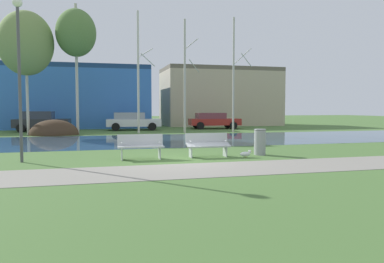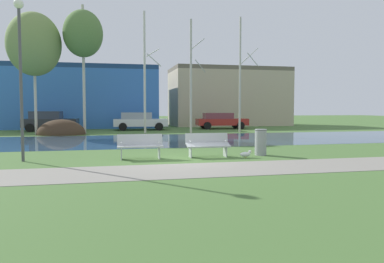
{
  "view_description": "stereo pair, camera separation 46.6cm",
  "coord_description": "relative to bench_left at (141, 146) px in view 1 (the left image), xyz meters",
  "views": [
    {
      "loc": [
        -2.77,
        -12.33,
        1.8
      ],
      "look_at": [
        0.7,
        0.9,
        0.93
      ],
      "focal_mm": 34.7,
      "sensor_mm": 36.0,
      "label": 1
    },
    {
      "loc": [
        -2.32,
        -12.44,
        1.8
      ],
      "look_at": [
        0.7,
        0.9,
        0.93
      ],
      "focal_mm": 34.7,
      "sensor_mm": 36.0,
      "label": 2
    }
  ],
  "objects": [
    {
      "name": "parked_sedan_second_white",
      "position": [
        1.41,
        17.32,
        0.29
      ],
      "size": [
        4.44,
        2.27,
        1.44
      ],
      "color": "silver",
      "rests_on": "ground"
    },
    {
      "name": "soil_mound",
      "position": [
        -4.2,
        13.26,
        -0.47
      ],
      "size": [
        3.21,
        2.43,
        2.06
      ],
      "primitive_type": "ellipsoid",
      "color": "#423021",
      "rests_on": "ground"
    },
    {
      "name": "birch_center_left",
      "position": [
        1.53,
        13.79,
        3.92
      ],
      "size": [
        1.28,
        2.24,
        8.68
      ],
      "color": "beige",
      "rests_on": "ground"
    },
    {
      "name": "birch_left",
      "position": [
        -2.67,
        13.33,
        6.32
      ],
      "size": [
        2.65,
        2.65,
        8.75
      ],
      "color": "#BCB7A8",
      "rests_on": "ground"
    },
    {
      "name": "parked_hatch_third_red",
      "position": [
        8.4,
        17.6,
        0.26
      ],
      "size": [
        4.47,
        2.19,
        1.38
      ],
      "color": "maroon",
      "rests_on": "ground"
    },
    {
      "name": "ground_plane",
      "position": [
        1.23,
        9.35,
        -0.47
      ],
      "size": [
        120.0,
        120.0,
        0.0
      ],
      "primitive_type": "plane",
      "color": "#476B33"
    },
    {
      "name": "river_band",
      "position": [
        1.23,
        7.57,
        -0.47
      ],
      "size": [
        80.0,
        8.56,
        0.01
      ],
      "primitive_type": "cube",
      "color": "#33516B",
      "rests_on": "ground"
    },
    {
      "name": "building_blue_store",
      "position": [
        -5.49,
        24.06,
        2.33
      ],
      "size": [
        17.6,
        8.97,
        5.6
      ],
      "color": "#3870C6",
      "rests_on": "ground"
    },
    {
      "name": "birch_far_left",
      "position": [
        -5.82,
        13.44,
        5.54
      ],
      "size": [
        3.49,
        3.49,
        8.11
      ],
      "color": "#BCB7A8",
      "rests_on": "ground"
    },
    {
      "name": "building_beige_block",
      "position": [
        11.22,
        24.09,
        2.49
      ],
      "size": [
        11.85,
        6.12,
        5.92
      ],
      "color": "#BCAD8E",
      "rests_on": "ground"
    },
    {
      "name": "parked_van_nearest_dark",
      "position": [
        -5.53,
        17.35,
        0.33
      ],
      "size": [
        4.13,
        2.27,
        1.55
      ],
      "color": "#282B30",
      "rests_on": "ground"
    },
    {
      "name": "birch_center",
      "position": [
        4.75,
        12.96,
        3.64
      ],
      "size": [
        1.14,
        2.03,
        8.1
      ],
      "color": "#BCB7A8",
      "rests_on": "ground"
    },
    {
      "name": "bench_right",
      "position": [
        2.46,
        0.0,
        0.0
      ],
      "size": [
        1.62,
        0.63,
        0.87
      ],
      "color": "#B2B5B7",
      "rests_on": "ground"
    },
    {
      "name": "seagull",
      "position": [
        3.76,
        -0.5,
        -0.34
      ],
      "size": [
        0.48,
        0.18,
        0.27
      ],
      "color": "white",
      "rests_on": "ground"
    },
    {
      "name": "streetlamp",
      "position": [
        -3.91,
        0.28,
        3.12
      ],
      "size": [
        0.32,
        0.32,
        5.38
      ],
      "color": "#4C4C51",
      "rests_on": "ground"
    },
    {
      "name": "birch_center_right",
      "position": [
        8.42,
        12.81,
        3.8
      ],
      "size": [
        1.47,
        2.71,
        8.41
      ],
      "color": "#BCB7A8",
      "rests_on": "ground"
    },
    {
      "name": "bench_left",
      "position": [
        0.0,
        0.0,
        0.0
      ],
      "size": [
        1.62,
        0.63,
        0.87
      ],
      "color": "#B2B5B7",
      "rests_on": "ground"
    },
    {
      "name": "trash_bin",
      "position": [
        4.57,
        0.06,
        0.04
      ],
      "size": [
        0.47,
        0.47,
        0.99
      ],
      "color": "gray",
      "rests_on": "ground"
    },
    {
      "name": "paved_path_strip",
      "position": [
        1.23,
        -2.72,
        -0.47
      ],
      "size": [
        60.0,
        2.51,
        0.01
      ],
      "primitive_type": "cube",
      "color": "gray",
      "rests_on": "ground"
    }
  ]
}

